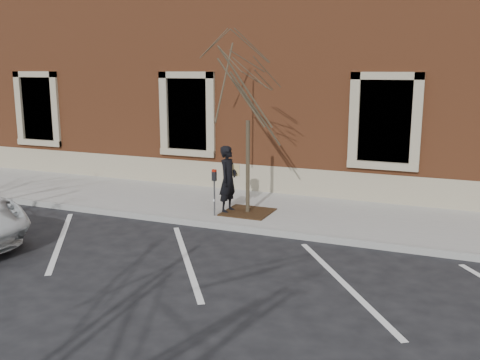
% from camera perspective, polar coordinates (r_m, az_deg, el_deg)
% --- Properties ---
extents(ground, '(120.00, 120.00, 0.00)m').
position_cam_1_polar(ground, '(12.86, -1.05, -5.31)').
color(ground, '#28282B').
rests_on(ground, ground).
extents(sidewalk_near, '(40.00, 3.50, 0.15)m').
position_cam_1_polar(sidewalk_near, '(14.39, 1.79, -3.14)').
color(sidewalk_near, '#B3AEA8').
rests_on(sidewalk_near, ground).
extents(curb_near, '(40.00, 0.12, 0.15)m').
position_cam_1_polar(curb_near, '(12.79, -1.14, -5.05)').
color(curb_near, '#9E9E99').
rests_on(curb_near, ground).
extents(parking_stripes, '(28.00, 4.40, 0.01)m').
position_cam_1_polar(parking_stripes, '(10.99, -5.76, -8.36)').
color(parking_stripes, silver).
rests_on(parking_stripes, ground).
extents(building_civic, '(40.00, 8.62, 8.00)m').
position_cam_1_polar(building_civic, '(19.62, 8.34, 12.26)').
color(building_civic, brown).
rests_on(building_civic, ground).
extents(man, '(0.47, 0.66, 1.72)m').
position_cam_1_polar(man, '(13.67, -1.27, 0.09)').
color(man, black).
rests_on(man, sidewalk_near).
extents(parking_meter, '(0.11, 0.08, 1.18)m').
position_cam_1_polar(parking_meter, '(13.32, -2.76, -0.41)').
color(parking_meter, '#595B60').
rests_on(parking_meter, sidewalk_near).
extents(tree_grate, '(1.19, 1.19, 0.03)m').
position_cam_1_polar(tree_grate, '(13.77, 0.82, -3.43)').
color(tree_grate, '#372311').
rests_on(tree_grate, sidewalk_near).
extents(sapling, '(2.59, 2.59, 4.31)m').
position_cam_1_polar(sapling, '(13.31, 0.86, 9.13)').
color(sapling, '#413527').
rests_on(sapling, sidewalk_near).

